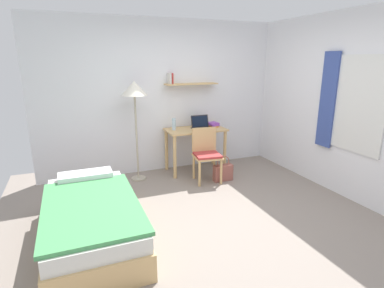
{
  "coord_description": "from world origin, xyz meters",
  "views": [
    {
      "loc": [
        -1.6,
        -3.12,
        1.93
      ],
      "look_at": [
        -0.13,
        0.51,
        0.85
      ],
      "focal_mm": 28.7,
      "sensor_mm": 36.0,
      "label": 1
    }
  ],
  "objects_px": {
    "desk": "(195,137)",
    "standing_lamp": "(134,93)",
    "bed": "(92,220)",
    "handbag": "(223,172)",
    "water_bottle": "(174,124)",
    "desk_chair": "(206,152)",
    "laptop": "(201,125)",
    "book_stack": "(213,125)"
  },
  "relations": [
    {
      "from": "desk_chair",
      "to": "water_bottle",
      "type": "height_order",
      "value": "water_bottle"
    },
    {
      "from": "desk_chair",
      "to": "laptop",
      "type": "distance_m",
      "value": 0.62
    },
    {
      "from": "standing_lamp",
      "to": "water_bottle",
      "type": "distance_m",
      "value": 0.88
    },
    {
      "from": "book_stack",
      "to": "laptop",
      "type": "bearing_deg",
      "value": -169.98
    },
    {
      "from": "bed",
      "to": "book_stack",
      "type": "height_order",
      "value": "book_stack"
    },
    {
      "from": "handbag",
      "to": "standing_lamp",
      "type": "bearing_deg",
      "value": 155.2
    },
    {
      "from": "laptop",
      "to": "book_stack",
      "type": "relative_size",
      "value": 1.32
    },
    {
      "from": "water_bottle",
      "to": "standing_lamp",
      "type": "bearing_deg",
      "value": -172.55
    },
    {
      "from": "laptop",
      "to": "water_bottle",
      "type": "xyz_separation_m",
      "value": [
        -0.48,
        0.05,
        0.05
      ]
    },
    {
      "from": "laptop",
      "to": "book_stack",
      "type": "bearing_deg",
      "value": 10.02
    },
    {
      "from": "desk_chair",
      "to": "water_bottle",
      "type": "relative_size",
      "value": 4.19
    },
    {
      "from": "standing_lamp",
      "to": "desk",
      "type": "bearing_deg",
      "value": 2.08
    },
    {
      "from": "handbag",
      "to": "water_bottle",
      "type": "bearing_deg",
      "value": 131.92
    },
    {
      "from": "laptop",
      "to": "handbag",
      "type": "bearing_deg",
      "value": -78.66
    },
    {
      "from": "desk_chair",
      "to": "book_stack",
      "type": "bearing_deg",
      "value": 55.82
    },
    {
      "from": "laptop",
      "to": "book_stack",
      "type": "distance_m",
      "value": 0.25
    },
    {
      "from": "water_bottle",
      "to": "book_stack",
      "type": "relative_size",
      "value": 0.83
    },
    {
      "from": "desk_chair",
      "to": "bed",
      "type": "bearing_deg",
      "value": -149.27
    },
    {
      "from": "bed",
      "to": "book_stack",
      "type": "xyz_separation_m",
      "value": [
        2.26,
        1.67,
        0.56
      ]
    },
    {
      "from": "laptop",
      "to": "handbag",
      "type": "relative_size",
      "value": 0.76
    },
    {
      "from": "desk",
      "to": "book_stack",
      "type": "relative_size",
      "value": 4.14
    },
    {
      "from": "laptop",
      "to": "water_bottle",
      "type": "height_order",
      "value": "laptop"
    },
    {
      "from": "bed",
      "to": "desk",
      "type": "xyz_separation_m",
      "value": [
        1.9,
        1.62,
        0.38
      ]
    },
    {
      "from": "desk",
      "to": "standing_lamp",
      "type": "height_order",
      "value": "standing_lamp"
    },
    {
      "from": "desk",
      "to": "handbag",
      "type": "relative_size",
      "value": 2.39
    },
    {
      "from": "bed",
      "to": "desk_chair",
      "type": "height_order",
      "value": "desk_chair"
    },
    {
      "from": "standing_lamp",
      "to": "water_bottle",
      "type": "height_order",
      "value": "standing_lamp"
    },
    {
      "from": "desk_chair",
      "to": "book_stack",
      "type": "distance_m",
      "value": 0.74
    },
    {
      "from": "handbag",
      "to": "desk",
      "type": "bearing_deg",
      "value": 110.09
    },
    {
      "from": "desk_chair",
      "to": "standing_lamp",
      "type": "bearing_deg",
      "value": 155.85
    },
    {
      "from": "water_bottle",
      "to": "handbag",
      "type": "relative_size",
      "value": 0.48
    },
    {
      "from": "standing_lamp",
      "to": "laptop",
      "type": "relative_size",
      "value": 4.92
    },
    {
      "from": "bed",
      "to": "water_bottle",
      "type": "relative_size",
      "value": 9.01
    },
    {
      "from": "desk",
      "to": "desk_chair",
      "type": "relative_size",
      "value": 1.19
    },
    {
      "from": "desk",
      "to": "laptop",
      "type": "distance_m",
      "value": 0.23
    },
    {
      "from": "standing_lamp",
      "to": "handbag",
      "type": "height_order",
      "value": "standing_lamp"
    },
    {
      "from": "desk_chair",
      "to": "handbag",
      "type": "distance_m",
      "value": 0.43
    },
    {
      "from": "bed",
      "to": "handbag",
      "type": "distance_m",
      "value": 2.36
    },
    {
      "from": "desk",
      "to": "desk_chair",
      "type": "bearing_deg",
      "value": -92.07
    },
    {
      "from": "desk",
      "to": "book_stack",
      "type": "bearing_deg",
      "value": 7.5
    },
    {
      "from": "bed",
      "to": "desk",
      "type": "distance_m",
      "value": 2.53
    },
    {
      "from": "desk",
      "to": "book_stack",
      "type": "height_order",
      "value": "book_stack"
    }
  ]
}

